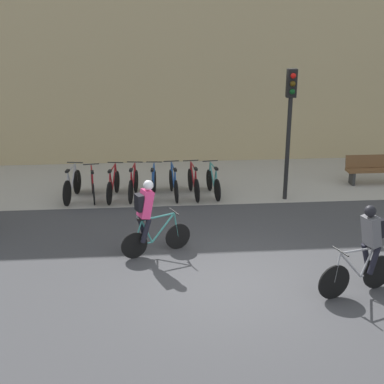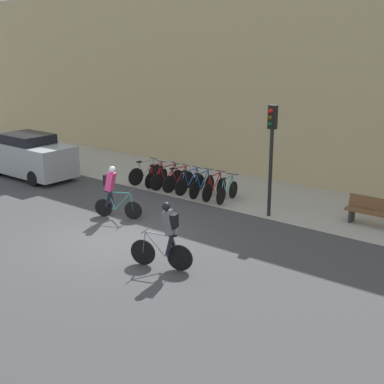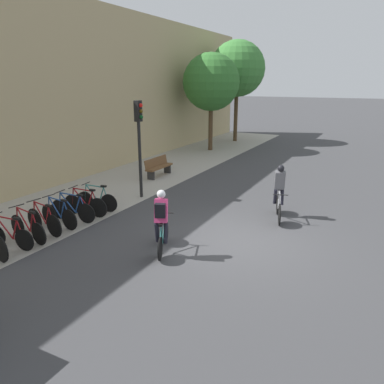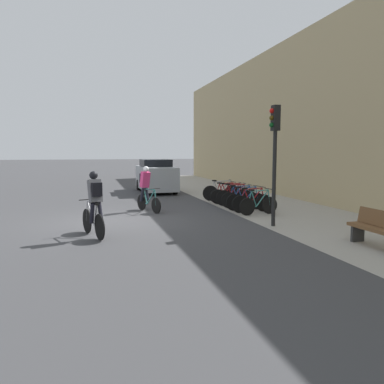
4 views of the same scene
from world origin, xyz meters
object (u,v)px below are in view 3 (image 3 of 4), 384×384
object	(u,v)px
parked_bike_6	(85,204)
cyclist_grey	(279,190)
parked_bike_2	(28,227)
parked_bike_1	(10,235)
parked_bike_3	(44,221)
bench	(158,166)
traffic_light_pole	(139,132)
parked_bike_4	(59,215)
cyclist_pink	(162,220)
parked_bike_7	(97,200)
parked_bike_5	(73,209)

from	to	relation	value
parked_bike_6	cyclist_grey	bearing A→B (deg)	-64.37
parked_bike_2	parked_bike_6	world-z (taller)	parked_bike_6
parked_bike_1	parked_bike_3	distance (m)	1.16
bench	parked_bike_1	bearing A→B (deg)	-175.20
traffic_light_pole	bench	size ratio (longest dim) A/B	2.01
parked_bike_4	bench	distance (m)	6.94
parked_bike_1	traffic_light_pole	distance (m)	5.93
parked_bike_3	traffic_light_pole	distance (m)	4.86
cyclist_pink	parked_bike_7	size ratio (longest dim) A/B	1.10
parked_bike_3	parked_bike_4	xyz separation A→B (m)	(0.58, -0.00, -0.01)
parked_bike_3	parked_bike_4	bearing A→B (deg)	-0.03
parked_bike_2	parked_bike_3	xyz separation A→B (m)	(0.58, 0.00, 0.01)
cyclist_grey	bench	xyz separation A→B (m)	(2.96, 6.53, -0.47)
parked_bike_2	parked_bike_3	distance (m)	0.58
parked_bike_7	traffic_light_pole	xyz separation A→B (m)	(2.02, -0.47, 2.16)
cyclist_pink	bench	xyz separation A→B (m)	(7.06, 4.56, -0.47)
parked_bike_5	parked_bike_1	bearing A→B (deg)	179.99
parked_bike_2	traffic_light_pole	bearing A→B (deg)	-5.46
cyclist_pink	parked_bike_6	xyz separation A→B (m)	(1.32, 3.83, -0.54)
cyclist_pink	parked_bike_1	world-z (taller)	cyclist_pink
parked_bike_5	traffic_light_pole	distance (m)	3.87
parked_bike_1	cyclist_grey	bearing A→B (deg)	-45.61
parked_bike_3	parked_bike_7	world-z (taller)	parked_bike_3
parked_bike_2	parked_bike_7	xyz separation A→B (m)	(2.90, 0.00, -0.01)
parked_bike_7	parked_bike_1	bearing A→B (deg)	-179.99
parked_bike_4	parked_bike_5	xyz separation A→B (m)	(0.58, -0.00, 0.00)
parked_bike_2	parked_bike_4	world-z (taller)	same
cyclist_pink	parked_bike_5	bearing A→B (deg)	79.03
cyclist_grey	parked_bike_2	size ratio (longest dim) A/B	1.05
parked_bike_4	bench	size ratio (longest dim) A/B	0.87
traffic_light_pole	bench	xyz separation A→B (m)	(3.14, 1.20, -2.07)
cyclist_grey	traffic_light_pole	distance (m)	5.57
parked_bike_3	cyclist_grey	bearing A→B (deg)	-52.06
parked_bike_2	traffic_light_pole	distance (m)	5.39
parked_bike_1	parked_bike_5	bearing A→B (deg)	-0.01
parked_bike_7	cyclist_pink	bearing A→B (deg)	-116.38
parked_bike_6	parked_bike_1	bearing A→B (deg)	-180.00
parked_bike_3	parked_bike_4	size ratio (longest dim) A/B	1.02
parked_bike_1	bench	size ratio (longest dim) A/B	0.85
cyclist_pink	parked_bike_4	xyz separation A→B (m)	(0.16, 3.83, -0.55)
parked_bike_2	bench	world-z (taller)	parked_bike_2
cyclist_grey	parked_bike_4	size ratio (longest dim) A/B	1.11
cyclist_grey	parked_bike_5	bearing A→B (deg)	120.10
cyclist_pink	parked_bike_2	bearing A→B (deg)	104.57
parked_bike_4	traffic_light_pole	distance (m)	4.36
cyclist_pink	traffic_light_pole	size ratio (longest dim) A/B	0.47
parked_bike_1	parked_bike_3	xyz separation A→B (m)	(1.16, 0.00, 0.02)
parked_bike_1	bench	bearing A→B (deg)	4.80
parked_bike_4	cyclist_grey	bearing A→B (deg)	-55.80
cyclist_grey	parked_bike_4	xyz separation A→B (m)	(-3.94, 5.80, -0.55)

